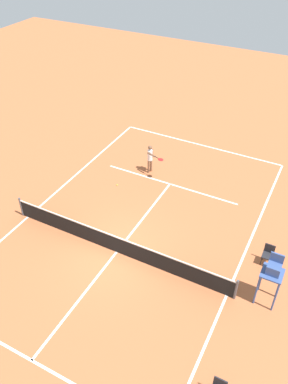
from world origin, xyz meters
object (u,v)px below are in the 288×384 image
Objects in this scene: courtside_chair_mid at (268,254)px; player_serving at (151,157)px; tennis_ball at (117,185)px; umpire_chair at (273,272)px.

player_serving is at bearing -26.72° from courtside_chair_mid.
courtside_chair_mid is (-8.54, 1.80, 0.50)m from tennis_ball.
tennis_ball is 9.84m from umpire_chair.
umpire_chair is (-7.92, 5.73, 0.59)m from player_serving.
courtside_chair_mid reaches higher than tennis_ball.
player_serving is 0.71× the size of umpire_chair.
umpire_chair is at bearing 71.56° from player_serving.
player_serving is 9.79m from umpire_chair.
umpire_chair reaches higher than courtside_chair_mid.
courtside_chair_mid is (-7.50, 3.77, -0.49)m from player_serving.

